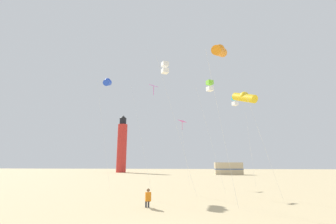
{
  "coord_description": "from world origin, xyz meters",
  "views": [
    {
      "loc": [
        1.25,
        -7.93,
        2.71
      ],
      "look_at": [
        -0.51,
        10.35,
        6.76
      ],
      "focal_mm": 24.68,
      "sensor_mm": 36.0,
      "label": 1
    }
  ],
  "objects_px": {
    "kite_box_lime": "(210,86)",
    "kite_diamond_rainbow": "(182,123)",
    "kite_box_cyan": "(235,101)",
    "lighthouse_distant": "(122,145)",
    "rv_van_tan": "(228,169)",
    "kite_tube_orange": "(220,51)",
    "kite_tube_gold": "(244,97)",
    "kite_box_white": "(165,68)",
    "kite_diamond_magenta": "(152,90)",
    "kite_tube_blue": "(108,82)",
    "kite_flyer_standing": "(148,198)"
  },
  "relations": [
    {
      "from": "lighthouse_distant",
      "to": "kite_box_lime",
      "type": "bearing_deg",
      "value": -62.82
    },
    {
      "from": "kite_tube_gold",
      "to": "kite_flyer_standing",
      "type": "bearing_deg",
      "value": -145.77
    },
    {
      "from": "kite_flyer_standing",
      "to": "lighthouse_distant",
      "type": "bearing_deg",
      "value": -89.9
    },
    {
      "from": "kite_tube_gold",
      "to": "kite_box_white",
      "type": "xyz_separation_m",
      "value": [
        -7.1,
        1.28,
        3.57
      ]
    },
    {
      "from": "lighthouse_distant",
      "to": "rv_van_tan",
      "type": "bearing_deg",
      "value": -18.67
    },
    {
      "from": "kite_tube_blue",
      "to": "lighthouse_distant",
      "type": "bearing_deg",
      "value": 104.2
    },
    {
      "from": "kite_box_lime",
      "to": "kite_diamond_rainbow",
      "type": "relative_size",
      "value": 1.35
    },
    {
      "from": "kite_tube_blue",
      "to": "kite_box_lime",
      "type": "bearing_deg",
      "value": -4.97
    },
    {
      "from": "kite_tube_blue",
      "to": "kite_box_cyan",
      "type": "relative_size",
      "value": 1.16
    },
    {
      "from": "kite_tube_blue",
      "to": "kite_diamond_magenta",
      "type": "xyz_separation_m",
      "value": [
        4.91,
        2.26,
        -0.36
      ]
    },
    {
      "from": "kite_diamond_magenta",
      "to": "kite_tube_blue",
      "type": "bearing_deg",
      "value": -155.27
    },
    {
      "from": "kite_tube_blue",
      "to": "lighthouse_distant",
      "type": "xyz_separation_m",
      "value": [
        -10.75,
        42.5,
        -3.99
      ]
    },
    {
      "from": "kite_diamond_rainbow",
      "to": "rv_van_tan",
      "type": "distance_m",
      "value": 29.58
    },
    {
      "from": "lighthouse_distant",
      "to": "rv_van_tan",
      "type": "height_order",
      "value": "lighthouse_distant"
    },
    {
      "from": "kite_box_white",
      "to": "kite_tube_orange",
      "type": "height_order",
      "value": "kite_box_white"
    },
    {
      "from": "kite_box_white",
      "to": "rv_van_tan",
      "type": "distance_m",
      "value": 39.23
    },
    {
      "from": "kite_tube_gold",
      "to": "rv_van_tan",
      "type": "relative_size",
      "value": 1.38
    },
    {
      "from": "kite_tube_gold",
      "to": "rv_van_tan",
      "type": "xyz_separation_m",
      "value": [
        4.09,
        37.39,
        -6.9
      ]
    },
    {
      "from": "rv_van_tan",
      "to": "kite_flyer_standing",
      "type": "bearing_deg",
      "value": -107.49
    },
    {
      "from": "lighthouse_distant",
      "to": "rv_van_tan",
      "type": "relative_size",
      "value": 2.57
    },
    {
      "from": "kite_diamond_magenta",
      "to": "lighthouse_distant",
      "type": "distance_m",
      "value": 43.33
    },
    {
      "from": "kite_diamond_magenta",
      "to": "lighthouse_distant",
      "type": "relative_size",
      "value": 0.73
    },
    {
      "from": "kite_box_lime",
      "to": "kite_box_cyan",
      "type": "bearing_deg",
      "value": 54.09
    },
    {
      "from": "kite_tube_blue",
      "to": "rv_van_tan",
      "type": "distance_m",
      "value": 38.88
    },
    {
      "from": "kite_flyer_standing",
      "to": "kite_box_cyan",
      "type": "xyz_separation_m",
      "value": [
        8.29,
        13.51,
        9.59
      ]
    },
    {
      "from": "kite_tube_blue",
      "to": "kite_tube_orange",
      "type": "xyz_separation_m",
      "value": [
        11.73,
        -8.51,
        -0.99
      ]
    },
    {
      "from": "kite_box_lime",
      "to": "kite_tube_orange",
      "type": "relative_size",
      "value": 0.98
    },
    {
      "from": "kite_tube_orange",
      "to": "rv_van_tan",
      "type": "xyz_separation_m",
      "value": [
        6.55,
        41.21,
        -9.45
      ]
    },
    {
      "from": "kite_tube_gold",
      "to": "kite_box_lime",
      "type": "distance_m",
      "value": 5.1
    },
    {
      "from": "kite_box_lime",
      "to": "kite_tube_orange",
      "type": "xyz_separation_m",
      "value": [
        0.13,
        -7.51,
        0.17
      ]
    },
    {
      "from": "kite_box_cyan",
      "to": "kite_box_white",
      "type": "relative_size",
      "value": 0.87
    },
    {
      "from": "kite_tube_gold",
      "to": "kite_diamond_magenta",
      "type": "distance_m",
      "value": 12.02
    },
    {
      "from": "kite_box_cyan",
      "to": "kite_diamond_magenta",
      "type": "height_order",
      "value": "kite_diamond_magenta"
    },
    {
      "from": "kite_tube_gold",
      "to": "kite_box_lime",
      "type": "bearing_deg",
      "value": 125.12
    },
    {
      "from": "kite_tube_gold",
      "to": "kite_diamond_magenta",
      "type": "bearing_deg",
      "value": 143.12
    },
    {
      "from": "kite_box_cyan",
      "to": "kite_diamond_magenta",
      "type": "bearing_deg",
      "value": -171.6
    },
    {
      "from": "kite_tube_orange",
      "to": "lighthouse_distant",
      "type": "bearing_deg",
      "value": 113.78
    },
    {
      "from": "kite_box_lime",
      "to": "kite_diamond_rainbow",
      "type": "height_order",
      "value": "kite_box_lime"
    },
    {
      "from": "kite_box_cyan",
      "to": "kite_box_white",
      "type": "xyz_separation_m",
      "value": [
        -7.96,
        -7.17,
        1.66
      ]
    },
    {
      "from": "kite_tube_orange",
      "to": "kite_tube_gold",
      "type": "bearing_deg",
      "value": 57.21
    },
    {
      "from": "kite_tube_blue",
      "to": "kite_diamond_magenta",
      "type": "relative_size",
      "value": 1.02
    },
    {
      "from": "kite_box_cyan",
      "to": "kite_diamond_rainbow",
      "type": "height_order",
      "value": "kite_box_cyan"
    },
    {
      "from": "kite_box_lime",
      "to": "kite_tube_gold",
      "type": "bearing_deg",
      "value": -54.88
    },
    {
      "from": "kite_flyer_standing",
      "to": "kite_box_lime",
      "type": "xyz_separation_m",
      "value": [
        4.84,
        8.74,
        10.05
      ]
    },
    {
      "from": "kite_tube_gold",
      "to": "kite_diamond_magenta",
      "type": "xyz_separation_m",
      "value": [
        -9.27,
        6.96,
        3.17
      ]
    },
    {
      "from": "kite_tube_gold",
      "to": "kite_box_white",
      "type": "bearing_deg",
      "value": 169.78
    },
    {
      "from": "kite_diamond_rainbow",
      "to": "rv_van_tan",
      "type": "xyz_separation_m",
      "value": [
        9.85,
        27.14,
        -6.42
      ]
    },
    {
      "from": "kite_box_white",
      "to": "kite_diamond_rainbow",
      "type": "bearing_deg",
      "value": 81.5
    },
    {
      "from": "kite_tube_blue",
      "to": "kite_box_lime",
      "type": "relative_size",
      "value": 1.11
    },
    {
      "from": "kite_box_cyan",
      "to": "kite_box_lime",
      "type": "height_order",
      "value": "kite_box_lime"
    }
  ]
}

